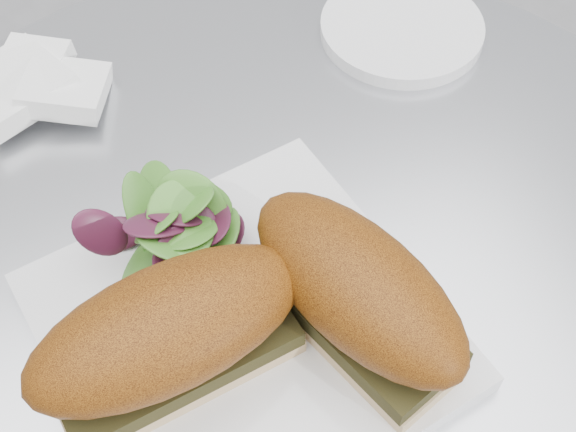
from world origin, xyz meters
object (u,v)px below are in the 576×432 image
at_px(plate, 244,330).
at_px(sandwich_right, 357,292).
at_px(sandwich_left, 169,335).
at_px(saucer, 402,28).

relative_size(plate, sandwich_right, 1.31).
distance_m(sandwich_left, sandwich_right, 0.12).
bearing_deg(plate, saucer, 45.11).
xyz_separation_m(plate, sandwich_right, (0.07, -0.03, 0.05)).
height_order(sandwich_left, sandwich_right, same).
relative_size(sandwich_right, saucer, 1.25).
bearing_deg(sandwich_right, sandwich_left, -116.36).
distance_m(plate, sandwich_left, 0.07).
height_order(plate, saucer, plate).
bearing_deg(saucer, sandwich_left, -138.75).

